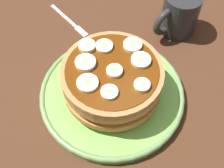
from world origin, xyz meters
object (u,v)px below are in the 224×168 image
banana_slice_7 (133,45)px  banana_slice_2 (141,60)px  banana_slice_5 (88,84)px  banana_slice_8 (87,46)px  banana_slice_6 (109,92)px  banana_slice_1 (142,85)px  banana_slice_3 (104,46)px  coffee_mug (179,14)px  fork (71,22)px  plate (112,94)px  pancake_stack (112,80)px  banana_slice_0 (116,70)px  banana_slice_4 (85,63)px

banana_slice_7 → banana_slice_2: bearing=74.0°
banana_slice_5 → banana_slice_2: bearing=171.4°
banana_slice_7 → banana_slice_8: same height
banana_slice_6 → banana_slice_1: bearing=157.2°
banana_slice_3 → coffee_mug: 20.38cm
banana_slice_1 → banana_slice_3: (0.01, -10.33, -0.05)cm
banana_slice_2 → fork: 24.59cm
banana_slice_8 → coffee_mug: (-22.36, 1.00, -4.21)cm
plate → pancake_stack: (-0.22, -0.18, 4.16)cm
banana_slice_8 → banana_slice_1: bearing=101.3°
pancake_stack → banana_slice_1: 7.09cm
banana_slice_0 → banana_slice_2: (-4.68, 0.89, -0.02)cm
plate → banana_slice_8: (0.59, -6.57, 7.97)cm
banana_slice_6 → fork: bearing=-106.6°
banana_slice_5 → coffee_mug: 27.62cm
pancake_stack → banana_slice_4: 6.01cm
banana_slice_1 → banana_slice_6: (4.96, -2.09, -0.05)cm
banana_slice_7 → pancake_stack: bearing=17.0°
banana_slice_4 → banana_slice_7: size_ratio=1.06×
banana_slice_7 → coffee_mug: banana_slice_7 is taller
banana_slice_2 → banana_slice_6: (8.10, 1.93, -0.04)cm
plate → banana_slice_6: 9.19cm
fork → pancake_stack: bearing=79.1°
plate → coffee_mug: 22.78cm
banana_slice_4 → banana_slice_0: bearing=126.5°
pancake_stack → coffee_mug: (-21.55, -5.39, -0.40)cm
banana_slice_4 → coffee_mug: bearing=-175.5°
banana_slice_6 → coffee_mug: 26.82cm
plate → banana_slice_3: banana_slice_3 is taller
banana_slice_0 → banana_slice_3: (-1.53, -5.43, -0.06)cm
banana_slice_3 → banana_slice_8: bearing=-37.1°
banana_slice_0 → banana_slice_5: (5.24, -0.62, -0.04)cm
pancake_stack → banana_slice_5: bearing=2.7°
plate → pancake_stack: 4.17cm
pancake_stack → banana_slice_0: banana_slice_0 is taller
plate → banana_slice_1: bearing=108.2°
banana_slice_7 → banana_slice_5: bearing=10.4°
banana_slice_3 → banana_slice_8: 3.03cm
banana_slice_1 → banana_slice_5: size_ratio=0.75×
banana_slice_8 → fork: (-4.89, -14.84, -8.73)cm
banana_slice_1 → coffee_mug: banana_slice_1 is taller
banana_slice_4 → coffee_mug: size_ratio=0.32×
banana_slice_0 → banana_slice_1: (-1.54, 4.90, -0.00)cm
plate → banana_slice_8: 10.35cm
banana_slice_0 → fork: bearing=-100.3°
banana_slice_1 → banana_slice_3: banana_slice_1 is taller
banana_slice_2 → banana_slice_1: bearing=52.0°
banana_slice_5 → banana_slice_6: bearing=118.0°
banana_slice_4 → banana_slice_7: bearing=169.3°
banana_slice_6 → coffee_mug: bearing=-160.0°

